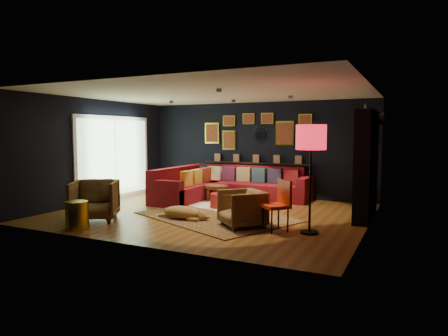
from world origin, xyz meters
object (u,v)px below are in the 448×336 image
at_px(coffee_table, 216,188).
at_px(pouf, 221,200).
at_px(gold_stool, 77,215).
at_px(floor_lamp, 311,141).
at_px(orange_chair, 279,201).
at_px(dog, 182,210).
at_px(sectional, 222,187).
at_px(armchair_left, 95,198).
at_px(armchair_right, 242,207).

xyz_separation_m(coffee_table, pouf, (0.55, -0.81, -0.15)).
xyz_separation_m(gold_stool, floor_lamp, (3.91, 1.53, 1.35)).
height_order(orange_chair, dog, orange_chair).
bearing_deg(sectional, gold_stool, -102.49).
height_order(armchair_left, orange_chair, orange_chair).
bearing_deg(pouf, dog, -96.72).
xyz_separation_m(pouf, armchair_left, (-1.72, -2.24, 0.25)).
bearing_deg(orange_chair, sectional, 173.85).
relative_size(gold_stool, dog, 0.44).
distance_m(pouf, armchair_left, 2.83).
distance_m(orange_chair, dog, 2.09).
distance_m(sectional, coffee_table, 0.42).
relative_size(sectional, orange_chair, 3.72).
distance_m(armchair_left, orange_chair, 3.69).
height_order(armchair_left, armchair_right, armchair_left).
relative_size(armchair_left, floor_lamp, 0.47).
xyz_separation_m(coffee_table, gold_stool, (-0.94, -3.74, -0.08)).
xyz_separation_m(armchair_right, orange_chair, (0.72, 0.01, 0.16)).
bearing_deg(coffee_table, gold_stool, -104.03).
bearing_deg(floor_lamp, pouf, 150.01).
height_order(coffee_table, floor_lamp, floor_lamp).
distance_m(gold_stool, floor_lamp, 4.41).
relative_size(sectional, coffee_table, 3.59).
height_order(pouf, armchair_left, armchair_left).
height_order(sectional, pouf, sectional).
bearing_deg(coffee_table, orange_chair, -42.87).
height_order(armchair_right, dog, armchair_right).
height_order(pouf, floor_lamp, floor_lamp).
bearing_deg(orange_chair, armchair_left, -126.34).
height_order(orange_chair, floor_lamp, floor_lamp).
bearing_deg(gold_stool, armchair_right, 29.03).
bearing_deg(sectional, pouf, -65.42).
xyz_separation_m(sectional, armchair_right, (1.73, -2.69, 0.06)).
bearing_deg(floor_lamp, gold_stool, -158.64).
xyz_separation_m(sectional, floor_lamp, (2.99, -2.63, 1.29)).
bearing_deg(pouf, armchair_left, -127.53).
height_order(coffee_table, dog, coffee_table).
bearing_deg(armchair_left, coffee_table, 37.64).
bearing_deg(pouf, floor_lamp, -29.99).
bearing_deg(orange_chair, floor_lamp, 46.43).
bearing_deg(armchair_right, gold_stool, -109.01).
bearing_deg(pouf, gold_stool, -116.81).
bearing_deg(floor_lamp, armchair_right, -177.43).
xyz_separation_m(sectional, coffee_table, (0.01, -0.42, 0.02)).
relative_size(sectional, pouf, 6.88).
height_order(coffee_table, armchair_right, armchair_right).
distance_m(orange_chair, floor_lamp, 1.20).
relative_size(gold_stool, orange_chair, 0.56).
xyz_separation_m(orange_chair, floor_lamp, (0.54, 0.05, 1.07)).
bearing_deg(gold_stool, floor_lamp, 21.36).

